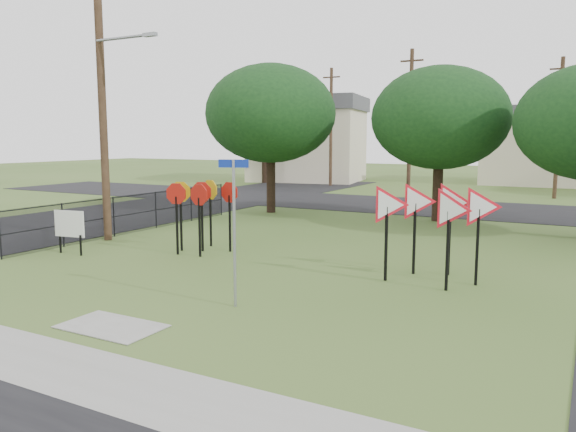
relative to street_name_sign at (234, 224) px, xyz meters
The scene contains 19 objects.
ground 2.28m from the street_name_sign, behind, with size 140.00×140.00×0.00m, color #3A5720.
sidewalk 4.68m from the street_name_sign, 108.37° to the right, with size 30.00×1.60×0.02m, color gray.
street_left 16.85m from the street_name_sign, 142.89° to the left, with size 8.00×50.00×0.02m, color black.
street_far 20.23m from the street_name_sign, 93.87° to the left, with size 60.00×8.00×0.02m, color black.
curb_pad 3.23m from the street_name_sign, 120.66° to the right, with size 2.00×1.20×0.02m, color gray.
street_name_sign is the anchor object (origin of this frame).
stop_sign_cluster 6.25m from the street_name_sign, 134.29° to the left, with size 2.15×1.83×2.29m.
yield_sign_cluster 5.40m from the street_name_sign, 53.22° to the left, with size 3.19×1.76×2.54m.
info_board 8.09m from the street_name_sign, 164.39° to the left, with size 1.11×0.21×1.40m.
utility_pole_main 10.32m from the street_name_sign, 151.83° to the left, with size 3.55×0.33×10.00m.
far_pole_a 24.50m from the street_name_sign, 97.93° to the left, with size 1.40×0.24×9.00m.
far_pole_b 28.60m from the street_name_sign, 80.62° to the left, with size 1.40×0.24×8.50m.
far_pole_c 32.30m from the street_name_sign, 110.67° to the left, with size 1.40×0.24×9.00m.
fence_run 11.03m from the street_name_sign, 144.65° to the left, with size 0.05×11.55×1.50m.
house_left 37.45m from the street_name_sign, 114.24° to the left, with size 10.58×8.88×7.20m.
house_mid 40.21m from the street_name_sign, 86.23° to the left, with size 8.40×8.40×6.20m.
tree_near_left 16.20m from the street_name_sign, 117.55° to the left, with size 6.40×6.40×7.27m.
tree_near_mid 15.36m from the street_name_sign, 87.57° to the left, with size 6.00×6.00×6.80m.
tree_far_left 34.91m from the street_name_sign, 119.97° to the left, with size 6.80×6.80×7.73m.
Camera 1 is at (8.08, -9.99, 3.64)m, focal length 35.00 mm.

